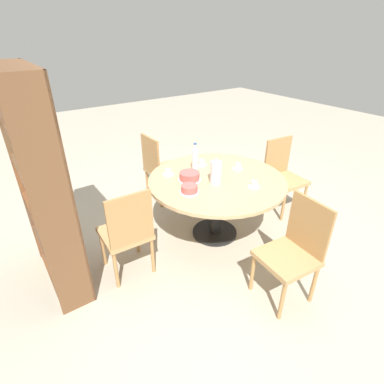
# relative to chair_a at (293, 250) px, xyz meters

# --- Properties ---
(ground_plane) EXTENTS (14.00, 14.00, 0.00)m
(ground_plane) POSITION_rel_chair_a_xyz_m (1.05, -0.04, -0.48)
(ground_plane) COLOR #B2A893
(dining_table) EXTENTS (1.44, 1.44, 0.70)m
(dining_table) POSITION_rel_chair_a_xyz_m (1.05, -0.04, 0.11)
(dining_table) COLOR black
(dining_table) RESTS_ON ground_plane
(chair_a) EXTENTS (0.46, 0.46, 0.91)m
(chair_a) POSITION_rel_chair_a_xyz_m (0.00, 0.00, 0.00)
(chair_a) COLOR #A87A47
(chair_a) RESTS_ON ground_plane
(chair_b) EXTENTS (0.46, 0.46, 0.91)m
(chair_b) POSITION_rel_chair_a_xyz_m (1.02, -1.09, 0.00)
(chair_b) COLOR #A87A47
(chair_b) RESTS_ON ground_plane
(chair_c) EXTENTS (0.43, 0.43, 0.91)m
(chair_c) POSITION_rel_chair_a_xyz_m (2.10, 0.06, 0.00)
(chair_c) COLOR #A87A47
(chair_c) RESTS_ON ground_plane
(chair_d) EXTENTS (0.44, 0.44, 0.91)m
(chair_d) POSITION_rel_chair_a_xyz_m (1.03, 1.01, 0.00)
(chair_d) COLOR #A87A47
(chair_d) RESTS_ON ground_plane
(bookshelf) EXTENTS (0.91, 0.28, 1.87)m
(bookshelf) POSITION_rel_chair_a_xyz_m (1.34, 1.53, 0.44)
(bookshelf) COLOR brown
(bookshelf) RESTS_ON ground_plane
(coffee_pot) EXTENTS (0.11, 0.11, 0.27)m
(coffee_pot) POSITION_rel_chair_a_xyz_m (0.97, 0.04, 0.35)
(coffee_pot) COLOR silver
(coffee_pot) RESTS_ON dining_table
(water_bottle) EXTENTS (0.07, 0.07, 0.32)m
(water_bottle) POSITION_rel_chair_a_xyz_m (1.33, 0.04, 0.36)
(water_bottle) COLOR silver
(water_bottle) RESTS_ON dining_table
(cake_main) EXTENTS (0.24, 0.24, 0.09)m
(cake_main) POSITION_rel_chair_a_xyz_m (1.18, 0.22, 0.27)
(cake_main) COLOR silver
(cake_main) RESTS_ON dining_table
(cake_second) EXTENTS (0.19, 0.19, 0.08)m
(cake_second) POSITION_rel_chair_a_xyz_m (0.96, 0.37, 0.26)
(cake_second) COLOR silver
(cake_second) RESTS_ON dining_table
(cup_a) EXTENTS (0.12, 0.12, 0.06)m
(cup_a) POSITION_rel_chair_a_xyz_m (1.11, -0.38, 0.25)
(cup_a) COLOR silver
(cup_a) RESTS_ON dining_table
(cup_b) EXTENTS (0.12, 0.12, 0.06)m
(cup_b) POSITION_rel_chair_a_xyz_m (1.42, 0.33, 0.25)
(cup_b) COLOR silver
(cup_b) RESTS_ON dining_table
(cup_c) EXTENTS (0.12, 0.12, 0.06)m
(cup_c) POSITION_rel_chair_a_xyz_m (0.69, -0.21, 0.25)
(cup_c) COLOR silver
(cup_c) RESTS_ON dining_table
(cup_d) EXTENTS (0.12, 0.12, 0.06)m
(cup_d) POSITION_rel_chair_a_xyz_m (1.42, -0.11, 0.25)
(cup_d) COLOR silver
(cup_d) RESTS_ON dining_table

